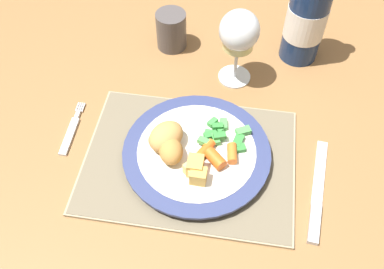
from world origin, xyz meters
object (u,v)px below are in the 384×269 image
(dining_table, at_px, (210,162))
(bottle, at_px, (308,11))
(fork, at_px, (71,132))
(table_knife, at_px, (317,198))
(drinking_cup, at_px, (171,29))
(dinner_plate, at_px, (197,153))
(wine_glass, at_px, (239,34))

(dining_table, relative_size, bottle, 4.39)
(dining_table, bearing_deg, bottle, 58.41)
(bottle, bearing_deg, dining_table, -121.59)
(dining_table, xyz_separation_m, fork, (-0.26, -0.03, 0.08))
(fork, height_order, table_knife, table_knife)
(table_knife, height_order, drinking_cup, drinking_cup)
(bottle, bearing_deg, dinner_plate, -120.15)
(dining_table, bearing_deg, dinner_plate, -112.05)
(bottle, bearing_deg, table_knife, -84.39)
(dinner_plate, xyz_separation_m, drinking_cup, (-0.10, 0.29, 0.03))
(dining_table, distance_m, table_knife, 0.23)
(table_knife, distance_m, wine_glass, 0.33)
(table_knife, xyz_separation_m, drinking_cup, (-0.31, 0.34, 0.04))
(drinking_cup, bearing_deg, wine_glass, -28.24)
(table_knife, bearing_deg, drinking_cup, 132.17)
(fork, xyz_separation_m, bottle, (0.42, 0.28, 0.11))
(dining_table, bearing_deg, wine_glass, 80.44)
(wine_glass, bearing_deg, drinking_cup, 151.76)
(bottle, bearing_deg, drinking_cup, -177.54)
(dinner_plate, relative_size, wine_glass, 1.61)
(wine_glass, height_order, bottle, bottle)
(wine_glass, bearing_deg, table_knife, -58.17)
(fork, xyz_separation_m, wine_glass, (0.29, 0.19, 0.11))
(bottle, bearing_deg, wine_glass, -144.96)
(table_knife, bearing_deg, dinner_plate, 166.68)
(dinner_plate, xyz_separation_m, table_knife, (0.21, -0.05, -0.01))
(dinner_plate, height_order, table_knife, dinner_plate)
(wine_glass, xyz_separation_m, drinking_cup, (-0.15, 0.08, -0.07))
(table_knife, relative_size, drinking_cup, 2.47)
(table_knife, bearing_deg, wine_glass, 121.83)
(fork, bearing_deg, bottle, 34.12)
(wine_glass, relative_size, drinking_cup, 1.96)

